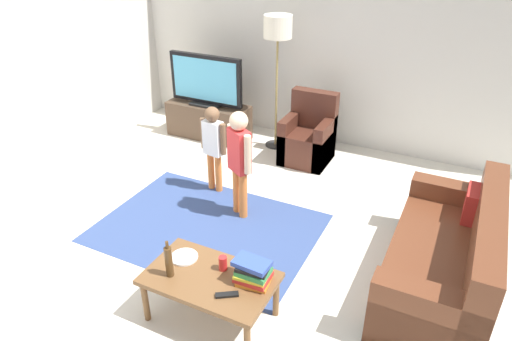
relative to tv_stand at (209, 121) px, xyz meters
name	(u,v)px	position (x,y,z in m)	size (l,w,h in m)	color
ground	(228,258)	(1.61, -2.30, -0.24)	(7.80, 7.80, 0.00)	beige
wall_back	(337,46)	(1.61, 0.70, 1.11)	(6.00, 0.12, 2.70)	silver
area_rug	(208,228)	(1.18, -1.97, -0.24)	(2.20, 1.60, 0.01)	#33477A
tv_stand	(209,121)	(0.00, 0.00, 0.00)	(1.20, 0.44, 0.50)	#4C3828
tv	(206,81)	(0.00, -0.02, 0.60)	(1.10, 0.28, 0.71)	black
couch	(450,261)	(3.49, -1.81, 0.05)	(0.80, 1.80, 0.86)	brown
armchair	(309,139)	(1.55, -0.04, 0.05)	(0.60, 0.60, 0.90)	#472319
floor_lamp	(278,34)	(0.99, 0.15, 1.30)	(0.36, 0.36, 1.78)	#262626
child_near_tv	(213,142)	(0.85, -1.26, 0.38)	(0.34, 0.17, 1.03)	orange
child_center	(239,155)	(1.36, -1.58, 0.47)	(0.35, 0.25, 1.18)	orange
coffee_table	(210,281)	(1.85, -2.99, 0.13)	(1.00, 0.60, 0.42)	brown
book_stack	(253,272)	(2.18, -2.90, 0.27)	(0.29, 0.23, 0.20)	orange
bottle	(169,261)	(1.57, -3.11, 0.31)	(0.06, 0.06, 0.32)	#4C3319
tv_remote	(227,295)	(2.07, -3.11, 0.19)	(0.17, 0.05, 0.02)	black
soda_can	(223,263)	(1.90, -2.87, 0.24)	(0.07, 0.07, 0.12)	red
plate	(184,257)	(1.55, -2.89, 0.18)	(0.22, 0.22, 0.02)	white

